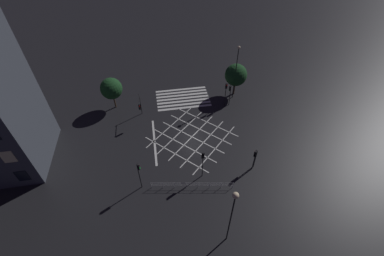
% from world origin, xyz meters
% --- Properties ---
extents(ground_plane, '(200.00, 200.00, 0.00)m').
position_xyz_m(ground_plane, '(0.00, 0.00, 0.00)').
color(ground_plane, black).
extents(road_markings, '(13.97, 19.74, 0.01)m').
position_xyz_m(road_markings, '(0.31, -6.22, 0.00)').
color(road_markings, silver).
rests_on(road_markings, ground_plane).
extents(traffic_light_nw_cross, '(0.36, 0.39, 3.40)m').
position_xyz_m(traffic_light_nw_cross, '(-6.93, 7.17, 2.44)').
color(traffic_light_nw_cross, black).
rests_on(traffic_light_nw_cross, ground_plane).
extents(traffic_light_median_north, '(0.36, 0.39, 4.49)m').
position_xyz_m(traffic_light_median_north, '(-0.11, 7.17, 3.19)').
color(traffic_light_median_north, black).
rests_on(traffic_light_median_north, ground_plane).
extents(traffic_light_nw_main, '(0.39, 0.36, 3.27)m').
position_xyz_m(traffic_light_nw_main, '(-7.14, 6.94, 2.34)').
color(traffic_light_nw_main, black).
rests_on(traffic_light_nw_main, ground_plane).
extents(traffic_light_sw_cross, '(0.36, 0.39, 4.44)m').
position_xyz_m(traffic_light_sw_cross, '(-6.80, -6.61, 3.16)').
color(traffic_light_sw_cross, black).
rests_on(traffic_light_sw_cross, ground_plane).
extents(traffic_light_sw_main, '(0.39, 0.36, 3.91)m').
position_xyz_m(traffic_light_sw_main, '(-7.50, -6.63, 2.80)').
color(traffic_light_sw_main, black).
rests_on(traffic_light_sw_main, ground_plane).
extents(traffic_light_ne_main, '(0.39, 0.36, 4.58)m').
position_xyz_m(traffic_light_ne_main, '(7.63, 7.66, 3.26)').
color(traffic_light_ne_main, black).
rests_on(traffic_light_ne_main, ground_plane).
extents(traffic_light_se_cross, '(0.36, 2.78, 3.94)m').
position_xyz_m(traffic_light_se_cross, '(7.28, -5.35, 2.91)').
color(traffic_light_se_cross, black).
rests_on(traffic_light_se_cross, ground_plane).
extents(street_lamp_east, '(0.48, 0.48, 9.74)m').
position_xyz_m(street_lamp_east, '(-8.78, -8.56, 6.52)').
color(street_lamp_east, black).
rests_on(street_lamp_east, ground_plane).
extents(street_lamp_west, '(0.60, 0.60, 8.92)m').
position_xyz_m(street_lamp_west, '(-1.07, 15.77, 6.74)').
color(street_lamp_west, black).
rests_on(street_lamp_west, ground_plane).
extents(street_tree_near, '(3.83, 3.83, 5.85)m').
position_xyz_m(street_tree_near, '(-9.29, -9.61, 3.92)').
color(street_tree_near, '#473323').
rests_on(street_tree_near, ground_plane).
extents(street_tree_far, '(3.51, 3.51, 5.56)m').
position_xyz_m(street_tree_far, '(11.64, -9.25, 3.80)').
color(street_tree_far, '#473323').
rests_on(street_tree_far, ground_plane).
extents(pedestrian_railing, '(10.10, 1.76, 1.05)m').
position_xyz_m(pedestrian_railing, '(1.50, 8.83, 0.67)').
color(pedestrian_railing, '#B7B7BC').
rests_on(pedestrian_railing, ground_plane).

